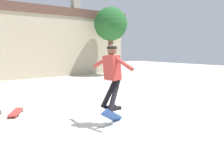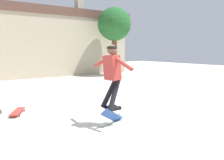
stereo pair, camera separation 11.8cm
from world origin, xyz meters
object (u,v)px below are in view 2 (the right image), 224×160
at_px(skateboard_resting, 17,111).
at_px(skater, 112,71).
at_px(skateboard_flipping, 112,116).
at_px(tree_right, 114,25).

bearing_deg(skateboard_resting, skater, -117.10).
distance_m(skater, skateboard_resting, 2.84).
bearing_deg(skateboard_flipping, skateboard_resting, 99.55).
bearing_deg(skater, tree_right, 50.43).
xyz_separation_m(skateboard_flipping, skateboard_resting, (-1.44, 2.15, -0.12)).
relative_size(skateboard_flipping, skateboard_resting, 0.94).
distance_m(tree_right, skater, 10.41).
xyz_separation_m(skater, skateboard_flipping, (0.04, 0.05, -1.01)).
height_order(skater, skateboard_flipping, skater).
xyz_separation_m(tree_right, skateboard_resting, (-7.67, -5.88, -3.04)).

